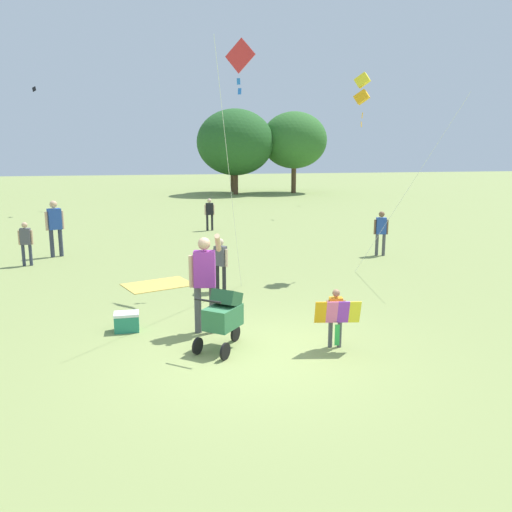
{
  "coord_description": "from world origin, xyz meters",
  "views": [
    {
      "loc": [
        -1.66,
        -8.0,
        3.31
      ],
      "look_at": [
        0.37,
        1.58,
        1.3
      ],
      "focal_mm": 37.1,
      "sensor_mm": 36.0,
      "label": 1
    }
  ],
  "objects_px": {
    "kite_orange_delta": "(362,90)",
    "cooler_box": "(127,322)",
    "kite_adult_black": "(239,66)",
    "person_back_turned": "(221,260)",
    "person_adult_flyer": "(205,276)",
    "person_couple_left": "(26,240)",
    "person_sitting_far": "(55,224)",
    "stroller": "(224,314)",
    "person_red_shirt": "(381,230)",
    "person_kid_running": "(210,212)",
    "child_with_butterfly_kite": "(336,313)",
    "picnic_blanket": "(158,285)"
  },
  "relations": [
    {
      "from": "person_red_shirt",
      "to": "person_couple_left",
      "type": "xyz_separation_m",
      "value": [
        -10.49,
        0.73,
        -0.08
      ]
    },
    {
      "from": "stroller",
      "to": "person_back_turned",
      "type": "distance_m",
      "value": 3.64
    },
    {
      "from": "person_back_turned",
      "to": "picnic_blanket",
      "type": "height_order",
      "value": "person_back_turned"
    },
    {
      "from": "kite_adult_black",
      "to": "cooler_box",
      "type": "bearing_deg",
      "value": -134.7
    },
    {
      "from": "person_sitting_far",
      "to": "stroller",
      "type": "bearing_deg",
      "value": -65.61
    },
    {
      "from": "person_red_shirt",
      "to": "person_back_turned",
      "type": "distance_m",
      "value": 6.32
    },
    {
      "from": "person_adult_flyer",
      "to": "kite_orange_delta",
      "type": "bearing_deg",
      "value": 41.07
    },
    {
      "from": "stroller",
      "to": "cooler_box",
      "type": "height_order",
      "value": "stroller"
    },
    {
      "from": "person_adult_flyer",
      "to": "kite_orange_delta",
      "type": "height_order",
      "value": "kite_orange_delta"
    },
    {
      "from": "person_red_shirt",
      "to": "picnic_blanket",
      "type": "height_order",
      "value": "person_red_shirt"
    },
    {
      "from": "person_kid_running",
      "to": "picnic_blanket",
      "type": "distance_m",
      "value": 8.8
    },
    {
      "from": "person_red_shirt",
      "to": "cooler_box",
      "type": "relative_size",
      "value": 3.1
    },
    {
      "from": "stroller",
      "to": "kite_adult_black",
      "type": "xyz_separation_m",
      "value": [
        0.99,
        3.87,
        4.5
      ]
    },
    {
      "from": "person_red_shirt",
      "to": "person_back_turned",
      "type": "xyz_separation_m",
      "value": [
        -5.48,
        -3.14,
        -0.08
      ]
    },
    {
      "from": "kite_adult_black",
      "to": "person_back_turned",
      "type": "height_order",
      "value": "kite_adult_black"
    },
    {
      "from": "person_kid_running",
      "to": "person_back_turned",
      "type": "bearing_deg",
      "value": -95.46
    },
    {
      "from": "kite_orange_delta",
      "to": "person_back_turned",
      "type": "xyz_separation_m",
      "value": [
        -3.86,
        -1.21,
        -4.02
      ]
    },
    {
      "from": "kite_adult_black",
      "to": "person_red_shirt",
      "type": "distance_m",
      "value": 7.16
    },
    {
      "from": "kite_orange_delta",
      "to": "cooler_box",
      "type": "distance_m",
      "value": 8.32
    },
    {
      "from": "person_red_shirt",
      "to": "person_sitting_far",
      "type": "bearing_deg",
      "value": 169.1
    },
    {
      "from": "person_adult_flyer",
      "to": "person_sitting_far",
      "type": "bearing_deg",
      "value": 115.5
    },
    {
      "from": "person_couple_left",
      "to": "cooler_box",
      "type": "height_order",
      "value": "person_couple_left"
    },
    {
      "from": "kite_orange_delta",
      "to": "person_back_turned",
      "type": "distance_m",
      "value": 5.71
    },
    {
      "from": "person_sitting_far",
      "to": "person_couple_left",
      "type": "bearing_deg",
      "value": -118.34
    },
    {
      "from": "kite_adult_black",
      "to": "cooler_box",
      "type": "distance_m",
      "value": 6.17
    },
    {
      "from": "person_kid_running",
      "to": "person_back_turned",
      "type": "distance_m",
      "value": 9.39
    },
    {
      "from": "person_kid_running",
      "to": "person_adult_flyer",
      "type": "bearing_deg",
      "value": -97.39
    },
    {
      "from": "picnic_blanket",
      "to": "person_adult_flyer",
      "type": "bearing_deg",
      "value": -78.25
    },
    {
      "from": "person_back_turned",
      "to": "cooler_box",
      "type": "xyz_separation_m",
      "value": [
        -2.09,
        -2.37,
        -0.56
      ]
    },
    {
      "from": "person_back_turned",
      "to": "stroller",
      "type": "bearing_deg",
      "value": -97.42
    },
    {
      "from": "stroller",
      "to": "person_kid_running",
      "type": "bearing_deg",
      "value": 84.0
    },
    {
      "from": "kite_adult_black",
      "to": "person_couple_left",
      "type": "relative_size",
      "value": 4.58
    },
    {
      "from": "stroller",
      "to": "person_back_turned",
      "type": "bearing_deg",
      "value": 82.58
    },
    {
      "from": "person_kid_running",
      "to": "person_back_turned",
      "type": "height_order",
      "value": "person_kid_running"
    },
    {
      "from": "person_red_shirt",
      "to": "picnic_blanket",
      "type": "relative_size",
      "value": 0.88
    },
    {
      "from": "stroller",
      "to": "kite_adult_black",
      "type": "relative_size",
      "value": 0.18
    },
    {
      "from": "child_with_butterfly_kite",
      "to": "person_couple_left",
      "type": "distance_m",
      "value": 10.11
    },
    {
      "from": "kite_adult_black",
      "to": "cooler_box",
      "type": "relative_size",
      "value": 12.82
    },
    {
      "from": "person_adult_flyer",
      "to": "person_couple_left",
      "type": "bearing_deg",
      "value": 123.26
    },
    {
      "from": "person_adult_flyer",
      "to": "person_kid_running",
      "type": "distance_m",
      "value": 12.19
    },
    {
      "from": "person_red_shirt",
      "to": "person_sitting_far",
      "type": "height_order",
      "value": "person_sitting_far"
    },
    {
      "from": "picnic_blanket",
      "to": "child_with_butterfly_kite",
      "type": "bearing_deg",
      "value": -60.0
    },
    {
      "from": "person_kid_running",
      "to": "kite_orange_delta",
      "type": "bearing_deg",
      "value": -69.92
    },
    {
      "from": "person_red_shirt",
      "to": "picnic_blanket",
      "type": "bearing_deg",
      "value": -161.93
    },
    {
      "from": "kite_adult_black",
      "to": "picnic_blanket",
      "type": "distance_m",
      "value": 5.49
    },
    {
      "from": "stroller",
      "to": "person_red_shirt",
      "type": "distance_m",
      "value": 9.0
    },
    {
      "from": "person_couple_left",
      "to": "cooler_box",
      "type": "xyz_separation_m",
      "value": [
        2.93,
        -6.25,
        -0.56
      ]
    },
    {
      "from": "stroller",
      "to": "picnic_blanket",
      "type": "bearing_deg",
      "value": 102.07
    },
    {
      "from": "picnic_blanket",
      "to": "kite_orange_delta",
      "type": "bearing_deg",
      "value": 3.46
    },
    {
      "from": "stroller",
      "to": "person_kid_running",
      "type": "height_order",
      "value": "person_kid_running"
    }
  ]
}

